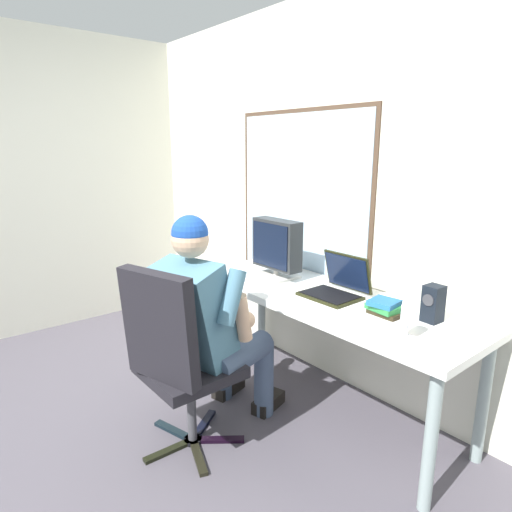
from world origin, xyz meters
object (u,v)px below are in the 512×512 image
at_px(wine_glass, 409,316).
at_px(book_stack, 385,307).
at_px(person_seated, 209,322).
at_px(desk, 323,307).
at_px(crt_monitor, 276,246).
at_px(desk_speaker, 433,304).
at_px(laptop, 338,285).
at_px(office_chair, 175,353).

distance_m(wine_glass, book_stack, 0.30).
height_order(person_seated, book_stack, person_seated).
height_order(desk, crt_monitor, crt_monitor).
relative_size(crt_monitor, desk_speaker, 2.07).
bearing_deg(laptop, crt_monitor, -176.38).
distance_m(person_seated, desk_speaker, 1.18).
relative_size(crt_monitor, book_stack, 2.14).
xyz_separation_m(desk, person_seated, (-0.23, -0.67, 0.01)).
xyz_separation_m(office_chair, crt_monitor, (-0.29, 0.95, 0.37)).
height_order(crt_monitor, wine_glass, crt_monitor).
bearing_deg(book_stack, desk, -178.54).
bearing_deg(book_stack, desk_speaker, 26.42).
distance_m(person_seated, wine_glass, 1.05).
bearing_deg(book_stack, wine_glass, -34.95).
bearing_deg(office_chair, laptop, 77.11).
relative_size(wine_glass, book_stack, 0.84).
distance_m(laptop, wine_glass, 0.64).
height_order(desk, laptop, laptop).
bearing_deg(desk_speaker, laptop, -175.14).
relative_size(office_chair, desk_speaker, 5.46).
bearing_deg(desk_speaker, wine_glass, -83.84).
bearing_deg(laptop, wine_glass, -19.96).
bearing_deg(desk_speaker, desk, -169.74).
height_order(desk, office_chair, office_chair).
xyz_separation_m(person_seated, wine_glass, (0.89, 0.52, 0.18)).
bearing_deg(book_stack, person_seated, -133.91).
relative_size(person_seated, book_stack, 6.91).
xyz_separation_m(laptop, desk_speaker, (0.58, 0.05, 0.03)).
relative_size(laptop, desk_speaker, 1.72).
relative_size(desk, person_seated, 1.48).
bearing_deg(laptop, person_seated, -111.36).
bearing_deg(person_seated, book_stack, 46.09).
height_order(crt_monitor, desk_speaker, crt_monitor).
relative_size(wine_glass, desk_speaker, 0.81).
relative_size(office_chair, person_seated, 0.81).
distance_m(wine_glass, desk_speaker, 0.27).
height_order(wine_glass, desk_speaker, desk_speaker).
bearing_deg(desk, laptop, 50.63).
xyz_separation_m(person_seated, crt_monitor, (-0.23, 0.70, 0.29)).
relative_size(crt_monitor, wine_glass, 2.56).
xyz_separation_m(desk, desk_speaker, (0.63, 0.11, 0.18)).
distance_m(desk, laptop, 0.17).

